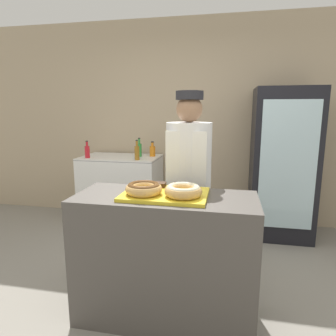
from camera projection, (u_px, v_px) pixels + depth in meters
name	position (u px, v px, depth m)	size (l,w,h in m)	color
ground_plane	(165.00, 315.00, 2.27)	(14.00, 14.00, 0.00)	gray
wall_back	(198.00, 123.00, 4.05)	(8.00, 0.06, 2.70)	tan
display_counter	(165.00, 258.00, 2.18)	(1.27, 0.54, 0.93)	#4C4742
serving_tray	(165.00, 194.00, 2.08)	(0.59, 0.42, 0.02)	yellow
donut_chocolate_glaze	(144.00, 188.00, 2.04)	(0.25, 0.25, 0.08)	tan
donut_light_glaze	(183.00, 190.00, 1.99)	(0.25, 0.25, 0.08)	tan
brownie_back_left	(160.00, 185.00, 2.24)	(0.08, 0.08, 0.03)	#382111
brownie_back_right	(179.00, 186.00, 2.21)	(0.08, 0.08, 0.03)	#382111
baker_person	(188.00, 185.00, 2.61)	(0.39, 0.39, 1.68)	#4C4C51
beverage_fridge	(282.00, 164.00, 3.56)	(0.72, 0.65, 1.77)	black
chest_freezer	(121.00, 189.00, 4.05)	(1.02, 0.64, 0.91)	white
bottle_amber	(137.00, 152.00, 3.68)	(0.06, 0.06, 0.25)	#99661E
bottle_red	(87.00, 151.00, 3.83)	(0.06, 0.06, 0.22)	red
bottle_green	(139.00, 149.00, 3.95)	(0.06, 0.06, 0.25)	#2D8C38
bottle_orange	(152.00, 151.00, 3.96)	(0.08, 0.08, 0.20)	orange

